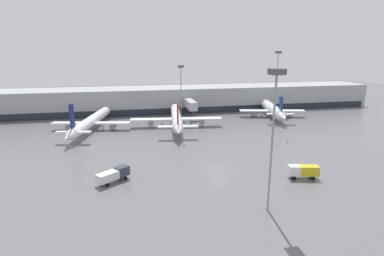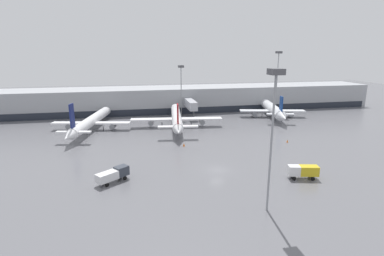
{
  "view_description": "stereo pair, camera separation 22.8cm",
  "coord_description": "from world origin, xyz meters",
  "px_view_note": "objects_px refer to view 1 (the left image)",
  "views": [
    {
      "loc": [
        -15.97,
        -51.86,
        22.2
      ],
      "look_at": [
        -0.45,
        21.65,
        3.0
      ],
      "focal_mm": 28.0,
      "sensor_mm": 36.0,
      "label": 1
    },
    {
      "loc": [
        -15.74,
        -51.91,
        22.2
      ],
      "look_at": [
        -0.45,
        21.65,
        3.0
      ],
      "focal_mm": 28.0,
      "sensor_mm": 36.0,
      "label": 2
    }
  ],
  "objects_px": {
    "apron_light_mast_2": "(275,103)",
    "service_truck_1": "(114,174)",
    "apron_light_mast_1": "(278,66)",
    "parked_jet_0": "(272,109)",
    "traffic_cone_2": "(287,141)",
    "apron_light_mast_0": "(181,76)",
    "traffic_cone_1": "(184,145)",
    "parked_jet_1": "(91,121)",
    "parked_jet_2": "(176,118)",
    "service_truck_0": "(303,171)"
  },
  "relations": [
    {
      "from": "apron_light_mast_2",
      "to": "service_truck_1",
      "type": "bearing_deg",
      "value": 146.86
    },
    {
      "from": "service_truck_1",
      "to": "apron_light_mast_1",
      "type": "bearing_deg",
      "value": 4.65
    },
    {
      "from": "parked_jet_0",
      "to": "apron_light_mast_2",
      "type": "height_order",
      "value": "apron_light_mast_2"
    },
    {
      "from": "traffic_cone_2",
      "to": "apron_light_mast_0",
      "type": "xyz_separation_m",
      "value": [
        -21.08,
        35.11,
        13.75
      ]
    },
    {
      "from": "parked_jet_0",
      "to": "traffic_cone_1",
      "type": "height_order",
      "value": "parked_jet_0"
    },
    {
      "from": "parked_jet_0",
      "to": "apron_light_mast_1",
      "type": "xyz_separation_m",
      "value": [
        3.99,
        5.83,
        14.4
      ]
    },
    {
      "from": "parked_jet_1",
      "to": "service_truck_1",
      "type": "height_order",
      "value": "parked_jet_1"
    },
    {
      "from": "parked_jet_1",
      "to": "apron_light_mast_1",
      "type": "bearing_deg",
      "value": -68.07
    },
    {
      "from": "traffic_cone_1",
      "to": "apron_light_mast_1",
      "type": "bearing_deg",
      "value": 38.84
    },
    {
      "from": "parked_jet_1",
      "to": "service_truck_1",
      "type": "bearing_deg",
      "value": -156.71
    },
    {
      "from": "parked_jet_2",
      "to": "traffic_cone_2",
      "type": "height_order",
      "value": "parked_jet_2"
    },
    {
      "from": "parked_jet_2",
      "to": "service_truck_0",
      "type": "relative_size",
      "value": 6.68
    },
    {
      "from": "traffic_cone_1",
      "to": "parked_jet_1",
      "type": "bearing_deg",
      "value": 138.73
    },
    {
      "from": "service_truck_0",
      "to": "apron_light_mast_1",
      "type": "height_order",
      "value": "apron_light_mast_1"
    },
    {
      "from": "apron_light_mast_1",
      "to": "apron_light_mast_2",
      "type": "xyz_separation_m",
      "value": [
        -33.69,
        -64.36,
        -1.51
      ]
    },
    {
      "from": "parked_jet_2",
      "to": "apron_light_mast_2",
      "type": "height_order",
      "value": "apron_light_mast_2"
    },
    {
      "from": "parked_jet_0",
      "to": "parked_jet_1",
      "type": "relative_size",
      "value": 0.87
    },
    {
      "from": "parked_jet_2",
      "to": "apron_light_mast_0",
      "type": "distance_m",
      "value": 18.14
    },
    {
      "from": "parked_jet_1",
      "to": "traffic_cone_2",
      "type": "xyz_separation_m",
      "value": [
        49.78,
        -22.9,
        -2.27
      ]
    },
    {
      "from": "traffic_cone_1",
      "to": "traffic_cone_2",
      "type": "relative_size",
      "value": 1.1
    },
    {
      "from": "service_truck_0",
      "to": "apron_light_mast_0",
      "type": "relative_size",
      "value": 0.31
    },
    {
      "from": "service_truck_1",
      "to": "apron_light_mast_1",
      "type": "height_order",
      "value": "apron_light_mast_1"
    },
    {
      "from": "parked_jet_0",
      "to": "traffic_cone_2",
      "type": "bearing_deg",
      "value": 173.85
    },
    {
      "from": "traffic_cone_1",
      "to": "apron_light_mast_2",
      "type": "height_order",
      "value": "apron_light_mast_2"
    },
    {
      "from": "apron_light_mast_0",
      "to": "apron_light_mast_1",
      "type": "height_order",
      "value": "apron_light_mast_1"
    },
    {
      "from": "parked_jet_2",
      "to": "parked_jet_1",
      "type": "bearing_deg",
      "value": 93.55
    },
    {
      "from": "service_truck_0",
      "to": "traffic_cone_2",
      "type": "distance_m",
      "value": 22.72
    },
    {
      "from": "parked_jet_1",
      "to": "traffic_cone_1",
      "type": "xyz_separation_m",
      "value": [
        23.64,
        -20.74,
        -2.24
      ]
    },
    {
      "from": "apron_light_mast_1",
      "to": "traffic_cone_2",
      "type": "bearing_deg",
      "value": -112.02
    },
    {
      "from": "apron_light_mast_0",
      "to": "traffic_cone_1",
      "type": "bearing_deg",
      "value": -98.73
    },
    {
      "from": "parked_jet_1",
      "to": "traffic_cone_1",
      "type": "bearing_deg",
      "value": -119.58
    },
    {
      "from": "apron_light_mast_1",
      "to": "service_truck_1",
      "type": "bearing_deg",
      "value": -138.19
    },
    {
      "from": "parked_jet_0",
      "to": "apron_light_mast_1",
      "type": "distance_m",
      "value": 16.04
    },
    {
      "from": "service_truck_0",
      "to": "apron_light_mast_0",
      "type": "distance_m",
      "value": 58.83
    },
    {
      "from": "apron_light_mast_1",
      "to": "parked_jet_0",
      "type": "bearing_deg",
      "value": -124.41
    },
    {
      "from": "parked_jet_1",
      "to": "service_truck_0",
      "type": "relative_size",
      "value": 6.81
    },
    {
      "from": "apron_light_mast_2",
      "to": "service_truck_0",
      "type": "bearing_deg",
      "value": 38.7
    },
    {
      "from": "service_truck_1",
      "to": "traffic_cone_1",
      "type": "relative_size",
      "value": 7.59
    },
    {
      "from": "service_truck_1",
      "to": "apron_light_mast_0",
      "type": "bearing_deg",
      "value": 30.49
    },
    {
      "from": "service_truck_1",
      "to": "traffic_cone_2",
      "type": "distance_m",
      "value": 44.68
    },
    {
      "from": "parked_jet_0",
      "to": "traffic_cone_2",
      "type": "relative_size",
      "value": 46.57
    },
    {
      "from": "traffic_cone_1",
      "to": "apron_light_mast_0",
      "type": "bearing_deg",
      "value": 81.27
    },
    {
      "from": "service_truck_1",
      "to": "traffic_cone_1",
      "type": "bearing_deg",
      "value": 11.13
    },
    {
      "from": "apron_light_mast_0",
      "to": "apron_light_mast_2",
      "type": "distance_m",
      "value": 65.09
    },
    {
      "from": "traffic_cone_1",
      "to": "service_truck_0",
      "type": "bearing_deg",
      "value": -52.85
    },
    {
      "from": "service_truck_0",
      "to": "apron_light_mast_0",
      "type": "xyz_separation_m",
      "value": [
        -12.48,
        56.1,
        12.57
      ]
    },
    {
      "from": "parked_jet_2",
      "to": "apron_light_mast_1",
      "type": "relative_size",
      "value": 1.64
    },
    {
      "from": "traffic_cone_2",
      "to": "apron_light_mast_0",
      "type": "height_order",
      "value": "apron_light_mast_0"
    },
    {
      "from": "apron_light_mast_0",
      "to": "apron_light_mast_1",
      "type": "bearing_deg",
      "value": -1.15
    },
    {
      "from": "parked_jet_2",
      "to": "apron_light_mast_2",
      "type": "distance_m",
      "value": 53.08
    }
  ]
}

